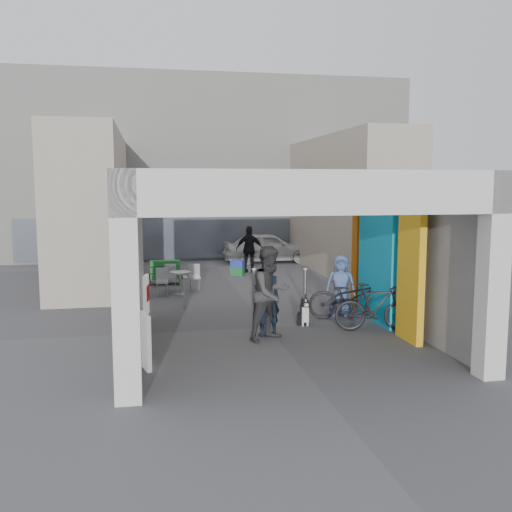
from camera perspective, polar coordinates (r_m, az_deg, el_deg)
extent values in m
plane|color=#4F4F53|center=(13.20, 1.20, -7.19)|extent=(90.00, 90.00, 0.00)
cube|color=silver|center=(8.65, -12.91, -3.14)|extent=(0.40, 0.40, 3.50)
cube|color=silver|center=(14.60, -12.04, 1.02)|extent=(0.40, 0.40, 3.50)
cube|color=silver|center=(10.32, 22.60, -1.86)|extent=(0.40, 0.40, 3.50)
cube|color=#C4600B|center=(15.64, 10.51, 1.46)|extent=(0.40, 0.40, 3.50)
plane|color=beige|center=(11.62, -12.36, -0.53)|extent=(0.00, 6.40, 6.40)
plane|color=gray|center=(12.91, 15.31, 0.14)|extent=(0.00, 6.40, 6.40)
cube|color=#0D9ED2|center=(13.92, 11.99, -0.73)|extent=(0.15, 2.00, 2.80)
cube|color=yellow|center=(12.29, 15.22, -1.85)|extent=(0.15, 1.00, 2.80)
plane|color=#B5B5B0|center=(11.81, 2.26, 8.27)|extent=(6.40, 6.40, 0.00)
cube|color=silver|center=(14.80, -0.41, 6.69)|extent=(6.40, 0.30, 0.70)
cube|color=silver|center=(8.87, 6.69, 6.33)|extent=(6.40, 0.30, 0.70)
cube|color=white|center=(14.97, -0.53, 6.50)|extent=(4.20, 0.05, 0.55)
cube|color=silver|center=(26.65, -5.05, 8.70)|extent=(18.00, 4.00, 8.00)
cube|color=#515966|center=(24.71, -4.51, 1.86)|extent=(16.20, 0.06, 1.80)
cube|color=white|center=(24.49, -9.23, 5.96)|extent=(2.60, 0.06, 0.50)
cube|color=red|center=(24.82, -1.09, 6.07)|extent=(2.20, 0.06, 0.50)
cube|color=#A39A87|center=(20.11, -16.04, 4.68)|extent=(2.00, 9.00, 5.00)
cube|color=#A39A87|center=(21.26, 8.98, 4.99)|extent=(2.00, 9.00, 5.00)
cylinder|color=gray|center=(15.29, -7.12, -3.64)|extent=(0.09, 0.09, 0.84)
cylinder|color=gray|center=(15.56, -0.21, -3.12)|extent=(0.09, 0.09, 0.99)
cylinder|color=gray|center=(15.63, 4.94, -3.10)|extent=(0.09, 0.09, 0.99)
cube|color=white|center=(10.45, -11.01, -8.35)|extent=(0.21, 0.55, 1.00)
cube|color=red|center=(10.43, -10.80, -8.09)|extent=(0.13, 0.38, 0.40)
cube|color=white|center=(14.68, -10.94, -3.86)|extent=(0.15, 0.56, 1.00)
cube|color=red|center=(14.67, -10.79, -3.66)|extent=(0.09, 0.39, 0.40)
cylinder|color=#959599|center=(17.22, -7.55, -2.73)|extent=(0.06, 0.06, 0.66)
cylinder|color=#959599|center=(17.28, -7.53, -3.78)|extent=(0.40, 0.40, 0.02)
cylinder|color=#959599|center=(17.17, -7.56, -1.64)|extent=(0.64, 0.64, 0.05)
cube|color=#959599|center=(17.05, -9.36, -3.29)|extent=(0.35, 0.35, 0.41)
cube|color=#959599|center=(17.14, -9.40, -1.85)|extent=(0.35, 0.05, 0.41)
cube|color=#959599|center=(17.73, -6.14, -2.84)|extent=(0.35, 0.35, 0.41)
cube|color=#959599|center=(17.82, -6.20, -1.45)|extent=(0.35, 0.05, 0.41)
cube|color=#959599|center=(17.78, -8.53, -2.85)|extent=(0.35, 0.35, 0.41)
cube|color=#959599|center=(17.87, -8.57, -1.46)|extent=(0.35, 0.05, 0.41)
cube|color=black|center=(19.08, -9.05, -2.36)|extent=(1.17, 0.59, 0.29)
cube|color=#185620|center=(18.91, -9.05, -1.99)|extent=(0.98, 0.34, 0.18)
cube|color=#185620|center=(19.02, -9.07, -1.35)|extent=(0.98, 0.34, 0.18)
cube|color=#185620|center=(19.14, -9.10, -0.70)|extent=(0.98, 0.34, 0.18)
cube|color=#185620|center=(20.65, -1.86, -1.57)|extent=(0.55, 0.51, 0.28)
cube|color=#293C99|center=(20.61, -1.86, -0.80)|extent=(0.55, 0.51, 0.28)
cube|color=black|center=(13.56, 4.70, -6.28)|extent=(0.25, 0.33, 0.25)
cube|color=black|center=(13.39, 4.87, -5.63)|extent=(0.20, 0.17, 0.37)
cube|color=silver|center=(13.31, 4.97, -5.89)|extent=(0.16, 0.03, 0.35)
cylinder|color=silver|center=(13.35, 4.70, -6.41)|extent=(0.05, 0.05, 0.29)
cylinder|color=silver|center=(13.38, 5.18, -6.38)|extent=(0.05, 0.05, 0.29)
sphere|color=black|center=(13.32, 4.90, -4.69)|extent=(0.20, 0.20, 0.20)
cube|color=silver|center=(13.23, 5.02, -4.87)|extent=(0.08, 0.12, 0.06)
cone|color=black|center=(13.33, 4.64, -4.27)|extent=(0.07, 0.07, 0.08)
cone|color=black|center=(13.36, 5.07, -4.25)|extent=(0.07, 0.07, 0.08)
imported|color=black|center=(12.34, 1.11, -4.28)|extent=(0.67, 0.52, 1.65)
imported|color=#373739|center=(12.04, 1.47, -3.73)|extent=(1.22, 1.16, 2.00)
imported|color=#50659D|center=(14.44, 8.45, -2.90)|extent=(0.87, 0.71, 1.53)
imported|color=black|center=(21.23, -0.65, 0.67)|extent=(1.10, 0.72, 1.75)
imported|color=black|center=(14.11, 9.51, -4.07)|extent=(2.18, 1.14, 1.09)
imported|color=black|center=(13.08, 11.82, -5.04)|extent=(1.87, 0.87, 1.09)
imported|color=silver|center=(24.11, 1.17, 0.89)|extent=(3.78, 1.57, 1.28)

